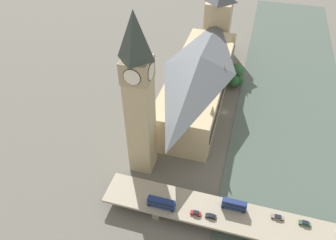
# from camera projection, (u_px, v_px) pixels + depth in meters

# --- Properties ---
(ground_plane) EXTENTS (600.00, 600.00, 0.00)m
(ground_plane) POSITION_uv_depth(u_px,v_px,m) (225.00, 112.00, 189.27)
(ground_plane) COLOR #605E56
(river_water) EXTENTS (60.75, 360.00, 0.30)m
(river_water) POSITION_uv_depth(u_px,v_px,m) (290.00, 123.00, 181.60)
(river_water) COLOR #47564C
(river_water) RESTS_ON ground_plane
(parliament_hall) EXTENTS (30.29, 99.19, 29.26)m
(parliament_hall) POSITION_uv_depth(u_px,v_px,m) (199.00, 79.00, 189.34)
(parliament_hall) COLOR tan
(parliament_hall) RESTS_ON ground_plane
(clock_tower) EXTENTS (11.53, 11.53, 77.35)m
(clock_tower) POSITION_uv_depth(u_px,v_px,m) (139.00, 97.00, 132.19)
(clock_tower) COLOR tan
(clock_tower) RESTS_ON ground_plane
(victoria_tower) EXTENTS (17.37, 17.37, 49.04)m
(victoria_tower) POSITION_uv_depth(u_px,v_px,m) (218.00, 22.00, 229.44)
(victoria_tower) COLOR tan
(victoria_tower) RESTS_ON ground_plane
(road_bridge) EXTENTS (153.49, 15.28, 6.10)m
(road_bridge) POSITION_uv_depth(u_px,v_px,m) (293.00, 232.00, 126.35)
(road_bridge) COLOR gray
(road_bridge) RESTS_ON ground_plane
(double_decker_bus_mid) EXTENTS (10.03, 2.54, 4.68)m
(double_decker_bus_mid) POSITION_uv_depth(u_px,v_px,m) (234.00, 205.00, 131.31)
(double_decker_bus_mid) COLOR navy
(double_decker_bus_mid) RESTS_ON road_bridge
(double_decker_bus_rear) EXTENTS (11.60, 2.60, 4.69)m
(double_decker_bus_rear) POSITION_uv_depth(u_px,v_px,m) (161.00, 203.00, 131.92)
(double_decker_bus_rear) COLOR navy
(double_decker_bus_rear) RESTS_ON road_bridge
(car_northbound_lead) EXTENTS (4.39, 1.84, 1.46)m
(car_northbound_lead) POSITION_uv_depth(u_px,v_px,m) (305.00, 223.00, 127.12)
(car_northbound_lead) COLOR #2D5638
(car_northbound_lead) RESTS_ON road_bridge
(car_northbound_mid) EXTENTS (4.26, 1.92, 1.36)m
(car_northbound_mid) POSITION_uv_depth(u_px,v_px,m) (211.00, 216.00, 129.54)
(car_northbound_mid) COLOR black
(car_northbound_mid) RESTS_ON road_bridge
(car_northbound_tail) EXTENTS (4.20, 1.84, 1.51)m
(car_northbound_tail) POSITION_uv_depth(u_px,v_px,m) (196.00, 213.00, 130.50)
(car_northbound_tail) COLOR maroon
(car_northbound_tail) RESTS_ON road_bridge
(car_southbound_lead) EXTENTS (4.78, 1.80, 1.32)m
(car_southbound_lead) POSITION_uv_depth(u_px,v_px,m) (277.00, 217.00, 129.24)
(car_southbound_lead) COLOR slate
(car_southbound_lead) RESTS_ON road_bridge
(tree_embankment_near) EXTENTS (6.97, 6.97, 8.99)m
(tree_embankment_near) POSITION_uv_depth(u_px,v_px,m) (234.00, 81.00, 203.90)
(tree_embankment_near) COLOR brown
(tree_embankment_near) RESTS_ON ground_plane
(tree_embankment_mid) EXTENTS (8.89, 8.89, 11.43)m
(tree_embankment_mid) POSITION_uv_depth(u_px,v_px,m) (237.00, 70.00, 210.36)
(tree_embankment_mid) COLOR brown
(tree_embankment_mid) RESTS_ON ground_plane
(tree_embankment_far) EXTENTS (6.11, 6.11, 7.68)m
(tree_embankment_far) POSITION_uv_depth(u_px,v_px,m) (238.00, 81.00, 205.32)
(tree_embankment_far) COLOR brown
(tree_embankment_far) RESTS_ON ground_plane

